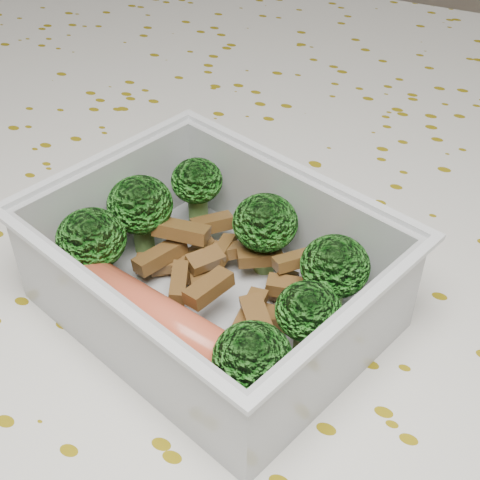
% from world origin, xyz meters
% --- Properties ---
extents(dining_table, '(1.40, 0.90, 0.75)m').
position_xyz_m(dining_table, '(0.00, 0.00, 0.67)').
color(dining_table, brown).
rests_on(dining_table, ground).
extents(tablecloth, '(1.46, 0.96, 0.19)m').
position_xyz_m(tablecloth, '(0.00, 0.00, 0.72)').
color(tablecloth, silver).
rests_on(tablecloth, dining_table).
extents(lunch_container, '(0.22, 0.19, 0.06)m').
position_xyz_m(lunch_container, '(-0.00, -0.04, 0.78)').
color(lunch_container, silver).
rests_on(lunch_container, tablecloth).
extents(broccoli_florets, '(0.16, 0.14, 0.05)m').
position_xyz_m(broccoli_florets, '(-0.01, -0.03, 0.79)').
color(broccoli_florets, '#608C3F').
rests_on(broccoli_florets, lunch_container).
extents(meat_pile, '(0.12, 0.10, 0.03)m').
position_xyz_m(meat_pile, '(-0.01, -0.02, 0.77)').
color(meat_pile, brown).
rests_on(meat_pile, lunch_container).
extents(sausage, '(0.16, 0.05, 0.02)m').
position_xyz_m(sausage, '(-0.01, -0.07, 0.78)').
color(sausage, '#D15336').
rests_on(sausage, lunch_container).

